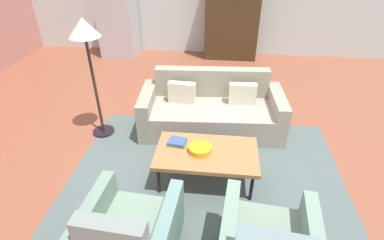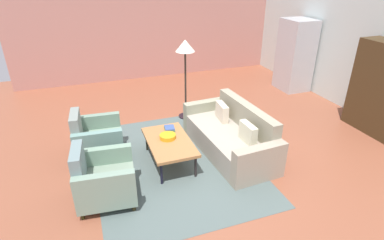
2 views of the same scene
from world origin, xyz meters
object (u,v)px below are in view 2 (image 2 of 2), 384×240
object	(u,v)px
book_stack	(169,128)
floor_lamp	(185,53)
fruit_bowl	(168,136)
cabinet	(383,89)
coffee_table	(169,142)
refrigerator	(295,55)
couch	(232,136)
armchair_left	(95,140)
armchair_right	(101,180)

from	to	relation	value
book_stack	floor_lamp	world-z (taller)	floor_lamp
fruit_bowl	cabinet	bearing A→B (deg)	85.30
coffee_table	refrigerator	distance (m)	4.82
couch	refrigerator	world-z (taller)	refrigerator
refrigerator	armchair_left	bearing A→B (deg)	-71.55
couch	refrigerator	distance (m)	3.86
couch	armchair_right	world-z (taller)	armchair_right
coffee_table	refrigerator	bearing A→B (deg)	119.80
fruit_bowl	book_stack	size ratio (longest dim) A/B	1.14
fruit_bowl	cabinet	world-z (taller)	cabinet
coffee_table	book_stack	bearing A→B (deg)	162.79
couch	fruit_bowl	distance (m)	1.20
armchair_left	fruit_bowl	xyz separation A→B (m)	(0.53, 1.17, 0.13)
coffee_table	fruit_bowl	distance (m)	0.11
floor_lamp	armchair_left	bearing A→B (deg)	-62.91
book_stack	fruit_bowl	bearing A→B (deg)	-21.46
couch	fruit_bowl	world-z (taller)	couch
couch	refrigerator	size ratio (longest dim) A/B	1.16
fruit_bowl	floor_lamp	distance (m)	2.02
refrigerator	couch	bearing A→B (deg)	-51.36
armchair_left	coffee_table	bearing A→B (deg)	66.60
cabinet	floor_lamp	world-z (taller)	cabinet
armchair_right	refrigerator	xyz separation A→B (m)	(-2.97, 5.32, 0.58)
couch	coffee_table	xyz separation A→B (m)	(0.01, -1.19, 0.11)
armchair_right	cabinet	bearing A→B (deg)	99.08
refrigerator	fruit_bowl	bearing A→B (deg)	-61.02
armchair_right	floor_lamp	world-z (taller)	floor_lamp
book_stack	refrigerator	distance (m)	4.54
armchair_right	coffee_table	bearing A→B (deg)	122.67
fruit_bowl	floor_lamp	size ratio (longest dim) A/B	0.16
fruit_bowl	cabinet	xyz separation A→B (m)	(0.35, 4.26, 0.43)
coffee_table	cabinet	world-z (taller)	cabinet
couch	armchair_left	xyz separation A→B (m)	(-0.60, -2.35, 0.06)
cabinet	refrigerator	size ratio (longest dim) A/B	0.97
book_stack	refrigerator	size ratio (longest dim) A/B	0.13
armchair_right	couch	bearing A→B (deg)	109.98
fruit_bowl	book_stack	distance (m)	0.31
refrigerator	floor_lamp	xyz separation A→B (m)	(0.75, -3.31, 0.52)
couch	armchair_right	size ratio (longest dim) A/B	2.45
armchair_left	refrigerator	bearing A→B (deg)	112.45
book_stack	floor_lamp	xyz separation A→B (m)	(-1.26, 0.73, 0.98)
armchair_left	armchair_right	distance (m)	1.20
armchair_right	book_stack	world-z (taller)	armchair_right
book_stack	couch	bearing A→B (deg)	71.30
book_stack	armchair_right	bearing A→B (deg)	-53.08
armchair_left	floor_lamp	bearing A→B (deg)	121.09
armchair_right	fruit_bowl	bearing A→B (deg)	125.63
coffee_table	floor_lamp	xyz separation A→B (m)	(-1.63, 0.84, 1.05)
armchair_right	book_stack	xyz separation A→B (m)	(-0.96, 1.28, 0.12)
fruit_bowl	floor_lamp	world-z (taller)	floor_lamp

